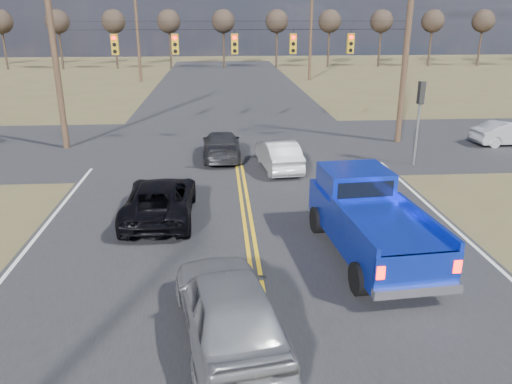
{
  "coord_description": "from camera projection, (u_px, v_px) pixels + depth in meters",
  "views": [
    {
      "loc": [
        -0.9,
        -8.45,
        6.71
      ],
      "look_at": [
        0.2,
        6.13,
        1.5
      ],
      "focal_mm": 35.0,
      "sensor_mm": 36.0,
      "label": 1
    }
  ],
  "objects": [
    {
      "name": "dgrey_car_queue",
      "position": [
        221.0,
        145.0,
        24.53
      ],
      "size": [
        1.88,
        4.54,
        1.31
      ],
      "primitive_type": "imported",
      "rotation": [
        0.0,
        0.0,
        3.15
      ],
      "color": "#2B2B2F",
      "rests_on": "ground"
    },
    {
      "name": "treeline",
      "position": [
        230.0,
        30.0,
        33.66
      ],
      "size": [
        87.0,
        117.8,
        7.4
      ],
      "color": "#33261C",
      "rests_on": "ground"
    },
    {
      "name": "road_cross",
      "position": [
        236.0,
        145.0,
        27.16
      ],
      "size": [
        120.0,
        12.0,
        0.02
      ],
      "primitive_type": "cube",
      "color": "#28282B",
      "rests_on": "ground"
    },
    {
      "name": "silver_suv",
      "position": [
        228.0,
        306.0,
        10.64
      ],
      "size": [
        2.77,
        5.16,
        1.67
      ],
      "primitive_type": "imported",
      "rotation": [
        0.0,
        0.0,
        3.31
      ],
      "color": "gray",
      "rests_on": "ground"
    },
    {
      "name": "road_main",
      "position": [
        244.0,
        195.0,
        19.64
      ],
      "size": [
        14.0,
        120.0,
        0.02
      ],
      "primitive_type": "cube",
      "color": "#28282B",
      "rests_on": "ground"
    },
    {
      "name": "cross_car_east_near",
      "position": [
        509.0,
        133.0,
        27.03
      ],
      "size": [
        1.78,
        4.05,
        1.29
      ],
      "primitive_type": "imported",
      "rotation": [
        0.0,
        0.0,
        1.68
      ],
      "color": "#ABAFB3",
      "rests_on": "ground"
    },
    {
      "name": "utility_poles",
      "position": [
        235.0,
        47.0,
        24.46
      ],
      "size": [
        19.6,
        58.32,
        10.0
      ],
      "color": "#473323",
      "rests_on": "ground"
    },
    {
      "name": "black_suv",
      "position": [
        160.0,
        199.0,
        17.24
      ],
      "size": [
        2.32,
        4.96,
        1.37
      ],
      "primitive_type": "imported",
      "rotation": [
        0.0,
        0.0,
        3.13
      ],
      "color": "black",
      "rests_on": "ground"
    },
    {
      "name": "ground",
      "position": [
        269.0,
        361.0,
        10.25
      ],
      "size": [
        160.0,
        160.0,
        0.0
      ],
      "primitive_type": "plane",
      "color": "brown",
      "rests_on": "ground"
    },
    {
      "name": "white_car_queue",
      "position": [
        279.0,
        155.0,
        22.76
      ],
      "size": [
        1.86,
        4.26,
        1.36
      ],
      "primitive_type": "imported",
      "rotation": [
        0.0,
        0.0,
        3.24
      ],
      "color": "silver",
      "rests_on": "ground"
    },
    {
      "name": "signal_gantry",
      "position": [
        245.0,
        49.0,
        25.29
      ],
      "size": [
        19.6,
        4.83,
        10.0
      ],
      "color": "#473323",
      "rests_on": "ground"
    },
    {
      "name": "pickup_truck",
      "position": [
        369.0,
        220.0,
        14.49
      ],
      "size": [
        2.78,
        6.13,
        2.24
      ],
      "rotation": [
        0.0,
        0.0,
        0.08
      ],
      "color": "black",
      "rests_on": "ground"
    }
  ]
}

